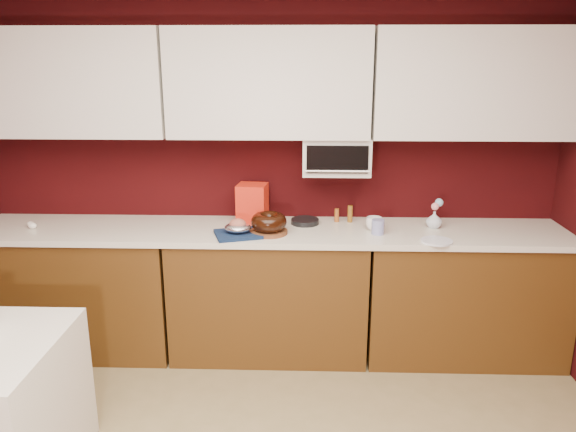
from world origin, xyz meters
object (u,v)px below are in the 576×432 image
(bundt_cake, at_px, (269,222))
(foil_ham_nest, at_px, (238,228))
(toaster_oven, at_px, (336,155))
(pandoro_box, at_px, (252,203))
(flower_vase, at_px, (434,218))
(coffee_mug, at_px, (374,222))
(blue_jar, at_px, (378,227))

(bundt_cake, bearing_deg, foil_ham_nest, -164.33)
(bundt_cake, bearing_deg, toaster_oven, 31.07)
(bundt_cake, xyz_separation_m, pandoro_box, (-0.13, 0.26, 0.06))
(pandoro_box, xyz_separation_m, flower_vase, (1.24, -0.09, -0.07))
(coffee_mug, relative_size, flower_vase, 0.83)
(foil_ham_nest, bearing_deg, flower_vase, 9.76)
(bundt_cake, distance_m, pandoro_box, 0.30)
(toaster_oven, bearing_deg, bundt_cake, -148.93)
(foil_ham_nest, relative_size, blue_jar, 1.79)
(blue_jar, height_order, flower_vase, flower_vase)
(blue_jar, distance_m, flower_vase, 0.43)
(foil_ham_nest, xyz_separation_m, blue_jar, (0.91, 0.07, -0.01))
(coffee_mug, xyz_separation_m, blue_jar, (0.01, -0.09, -0.00))
(toaster_oven, xyz_separation_m, flower_vase, (0.67, -0.10, -0.41))
(pandoro_box, height_order, blue_jar, pandoro_box)
(flower_vase, bearing_deg, blue_jar, -158.40)
(bundt_cake, height_order, blue_jar, bundt_cake)
(bundt_cake, xyz_separation_m, flower_vase, (1.11, 0.17, -0.02))
(toaster_oven, height_order, coffee_mug, toaster_oven)
(foil_ham_nest, distance_m, pandoro_box, 0.33)
(foil_ham_nest, distance_m, blue_jar, 0.91)
(pandoro_box, xyz_separation_m, coffee_mug, (0.83, -0.16, -0.08))
(bundt_cake, distance_m, flower_vase, 1.12)
(toaster_oven, distance_m, coffee_mug, 0.52)
(coffee_mug, relative_size, blue_jar, 1.10)
(flower_vase, bearing_deg, pandoro_box, 175.81)
(foil_ham_nest, relative_size, coffee_mug, 1.63)
(flower_vase, bearing_deg, bundt_cake, -171.32)
(toaster_oven, relative_size, coffee_mug, 4.21)
(foil_ham_nest, bearing_deg, bundt_cake, 15.67)
(toaster_oven, relative_size, flower_vase, 3.50)
(coffee_mug, distance_m, flower_vase, 0.42)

